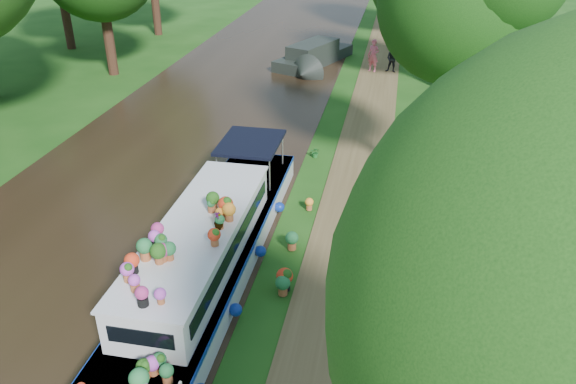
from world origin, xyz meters
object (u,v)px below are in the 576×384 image
at_px(plant_boat, 201,260).
at_px(second_boat, 313,56).
at_px(pedestrian_dark, 393,59).
at_px(pedestrian_pink, 373,55).

distance_m(plant_boat, second_boat, 21.65).
bearing_deg(pedestrian_dark, plant_boat, -90.23).
bearing_deg(plant_boat, second_boat, 91.32).
xyz_separation_m(pedestrian_pink, pedestrian_dark, (1.09, 0.04, -0.15)).
relative_size(plant_boat, pedestrian_dark, 8.97).
bearing_deg(pedestrian_pink, second_boat, -168.10).
height_order(pedestrian_pink, pedestrian_dark, pedestrian_pink).
height_order(second_boat, pedestrian_dark, pedestrian_dark).
bearing_deg(second_boat, pedestrian_dark, 14.29).
bearing_deg(second_boat, plant_boat, -66.18).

